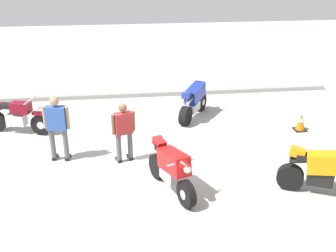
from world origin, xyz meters
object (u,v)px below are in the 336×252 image
Objects in this scene: motorcycle_maroon_cruiser at (17,117)px; person_in_blue_shirt at (57,124)px; traffic_cone at (301,122)px; motorcycle_red_sportbike at (172,168)px; motorcycle_blue_sportbike at (194,100)px; motorcycle_orange_sportbike at (324,170)px; person_in_red_shirt at (124,130)px.

person_in_blue_shirt reaches higher than motorcycle_maroon_cruiser.
motorcycle_maroon_cruiser reaches higher than traffic_cone.
motorcycle_red_sportbike reaches higher than motorcycle_maroon_cruiser.
motorcycle_blue_sportbike is 4.65m from person_in_blue_shirt.
traffic_cone is at bearing 98.68° from motorcycle_orange_sportbike.
motorcycle_red_sportbike is 1.87m from person_in_red_shirt.
motorcycle_maroon_cruiser is 1.16× the size of person_in_blue_shirt.
motorcycle_red_sportbike is 3.24m from person_in_blue_shirt.
motorcycle_orange_sportbike is at bearing 60.63° from motorcycle_red_sportbike.
person_in_red_shirt is (-1.01, 1.55, 0.29)m from motorcycle_red_sportbike.
person_in_blue_shirt reaches higher than motorcycle_orange_sportbike.
motorcycle_maroon_cruiser is 8.50m from motorcycle_orange_sportbike.
person_in_blue_shirt is at bearing 153.93° from motorcycle_blue_sportbike.
motorcycle_maroon_cruiser is 5.50m from motorcycle_red_sportbike.
motorcycle_red_sportbike is (-3.30, 0.52, 0.00)m from motorcycle_orange_sportbike.
person_in_red_shirt is at bearing 171.78° from motorcycle_blue_sportbike.
person_in_red_shirt is at bearing -166.25° from traffic_cone.
motorcycle_red_sportbike is at bearing -164.00° from motorcycle_orange_sportbike.
motorcycle_blue_sportbike is at bearing -48.53° from person_in_blue_shirt.
motorcycle_orange_sportbike and motorcycle_red_sportbike have the same top height.
motorcycle_red_sportbike is 3.57× the size of traffic_cone.
motorcycle_red_sportbike is at bearing -146.40° from traffic_cone.
person_in_blue_shirt reaches higher than motorcycle_blue_sportbike.
person_in_blue_shirt is at bearing -144.39° from motorcycle_red_sportbike.
person_in_red_shirt is (3.08, -2.12, 0.37)m from motorcycle_maroon_cruiser.
motorcycle_maroon_cruiser is at bearing 128.18° from motorcycle_blue_sportbike.
person_in_blue_shirt is 1.11× the size of person_in_red_shirt.
person_in_blue_shirt is at bearing -176.27° from motorcycle_orange_sportbike.
motorcycle_blue_sportbike is at bearing 142.84° from motorcycle_red_sportbike.
person_in_red_shirt is 2.98× the size of traffic_cone.
person_in_red_shirt reaches higher than traffic_cone.
motorcycle_maroon_cruiser is at bearing -152.33° from motorcycle_red_sportbike.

